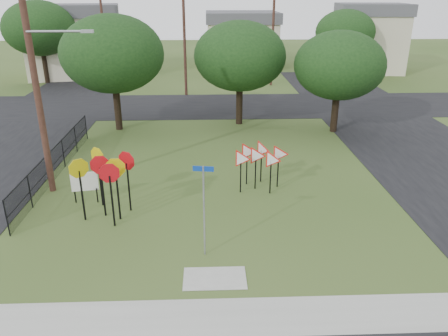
# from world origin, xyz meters

# --- Properties ---
(ground) EXTENTS (140.00, 140.00, 0.00)m
(ground) POSITION_xyz_m (0.00, 0.00, 0.00)
(ground) COLOR #344D1D
(sidewalk) EXTENTS (30.00, 1.60, 0.02)m
(sidewalk) POSITION_xyz_m (0.00, -4.20, 0.01)
(sidewalk) COLOR #9C9D94
(sidewalk) RESTS_ON ground
(street_left) EXTENTS (8.00, 50.00, 0.02)m
(street_left) POSITION_xyz_m (-12.00, 10.00, 0.01)
(street_left) COLOR black
(street_left) RESTS_ON ground
(street_right) EXTENTS (8.00, 50.00, 0.02)m
(street_right) POSITION_xyz_m (12.00, 10.00, 0.01)
(street_right) COLOR black
(street_right) RESTS_ON ground
(street_far) EXTENTS (60.00, 8.00, 0.02)m
(street_far) POSITION_xyz_m (0.00, 20.00, 0.01)
(street_far) COLOR black
(street_far) RESTS_ON ground
(curb_pad) EXTENTS (2.00, 1.20, 0.02)m
(curb_pad) POSITION_xyz_m (0.00, -2.40, 0.01)
(curb_pad) COLOR #9C9D94
(curb_pad) RESTS_ON ground
(street_name_sign) EXTENTS (0.68, 0.12, 3.30)m
(street_name_sign) POSITION_xyz_m (-0.32, -0.99, 1.87)
(street_name_sign) COLOR #95999E
(street_name_sign) RESTS_ON ground
(stop_sign_cluster) EXTENTS (2.39, 2.13, 2.62)m
(stop_sign_cluster) POSITION_xyz_m (-4.19, 1.97, 1.93)
(stop_sign_cluster) COLOR black
(stop_sign_cluster) RESTS_ON ground
(yield_sign_cluster) EXTENTS (2.66, 1.87, 2.09)m
(yield_sign_cluster) POSITION_xyz_m (2.15, 4.45, 1.55)
(yield_sign_cluster) COLOR black
(yield_sign_cluster) RESTS_ON ground
(info_board) EXTENTS (1.11, 0.22, 1.40)m
(info_board) POSITION_xyz_m (-5.43, 3.21, 0.94)
(info_board) COLOR black
(info_board) RESTS_ON ground
(utility_pole_main) EXTENTS (3.55, 0.33, 10.00)m
(utility_pole_main) POSITION_xyz_m (-7.24, 4.50, 5.21)
(utility_pole_main) COLOR #4C2D23
(utility_pole_main) RESTS_ON ground
(far_pole_a) EXTENTS (1.40, 0.24, 9.00)m
(far_pole_a) POSITION_xyz_m (-2.00, 24.00, 4.60)
(far_pole_a) COLOR #4C2D23
(far_pole_a) RESTS_ON ground
(far_pole_b) EXTENTS (1.40, 0.24, 8.50)m
(far_pole_b) POSITION_xyz_m (6.00, 28.00, 4.35)
(far_pole_b) COLOR #4C2D23
(far_pole_b) RESTS_ON ground
(far_pole_c) EXTENTS (1.40, 0.24, 9.00)m
(far_pole_c) POSITION_xyz_m (-10.00, 30.00, 4.60)
(far_pole_c) COLOR #4C2D23
(far_pole_c) RESTS_ON ground
(fence_run) EXTENTS (0.05, 11.55, 1.50)m
(fence_run) POSITION_xyz_m (-7.60, 6.25, 0.78)
(fence_run) COLOR black
(fence_run) RESTS_ON ground
(house_left) EXTENTS (10.58, 8.88, 7.20)m
(house_left) POSITION_xyz_m (-14.00, 34.00, 3.65)
(house_left) COLOR beige
(house_left) RESTS_ON ground
(house_mid) EXTENTS (8.40, 8.40, 6.20)m
(house_mid) POSITION_xyz_m (4.00, 40.00, 3.15)
(house_mid) COLOR beige
(house_mid) RESTS_ON ground
(house_right) EXTENTS (8.30, 8.30, 7.20)m
(house_right) POSITION_xyz_m (18.00, 36.00, 3.65)
(house_right) COLOR beige
(house_right) RESTS_ON ground
(tree_near_left) EXTENTS (6.40, 6.40, 7.27)m
(tree_near_left) POSITION_xyz_m (-6.00, 14.00, 4.86)
(tree_near_left) COLOR black
(tree_near_left) RESTS_ON ground
(tree_near_mid) EXTENTS (6.00, 6.00, 6.80)m
(tree_near_mid) POSITION_xyz_m (2.00, 15.00, 4.54)
(tree_near_mid) COLOR black
(tree_near_mid) RESTS_ON ground
(tree_near_right) EXTENTS (5.60, 5.60, 6.33)m
(tree_near_right) POSITION_xyz_m (8.00, 13.00, 4.22)
(tree_near_right) COLOR black
(tree_near_right) RESTS_ON ground
(tree_far_left) EXTENTS (6.80, 6.80, 7.73)m
(tree_far_left) POSITION_xyz_m (-16.00, 30.00, 5.17)
(tree_far_left) COLOR black
(tree_far_left) RESTS_ON ground
(tree_far_right) EXTENTS (6.00, 6.00, 6.80)m
(tree_far_right) POSITION_xyz_m (14.00, 32.00, 4.54)
(tree_far_right) COLOR black
(tree_far_right) RESTS_ON ground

